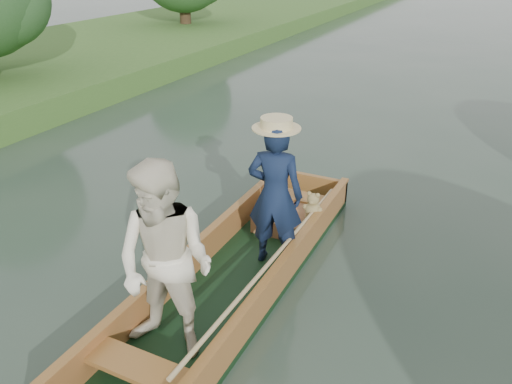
% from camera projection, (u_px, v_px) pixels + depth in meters
% --- Properties ---
extents(ground, '(120.00, 120.00, 0.00)m').
position_uv_depth(ground, '(232.00, 290.00, 5.57)').
color(ground, '#283D30').
rests_on(ground, ground).
extents(punt, '(1.13, 5.00, 1.95)m').
position_uv_depth(punt, '(222.00, 250.00, 5.03)').
color(punt, black).
rests_on(punt, ground).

